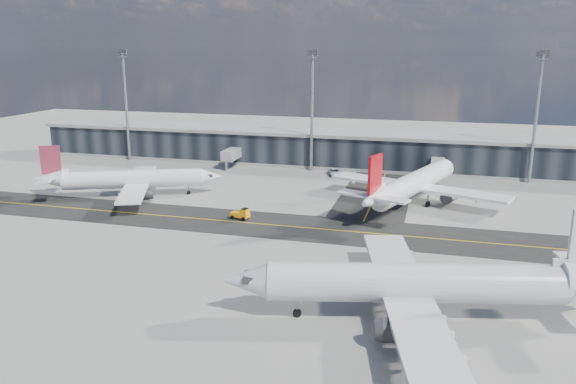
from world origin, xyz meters
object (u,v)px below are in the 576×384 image
at_px(airliner_near, 421,284).
at_px(baggage_tug, 241,214).
at_px(airliner_af, 130,179).
at_px(airliner_redtail, 414,183).
at_px(service_van, 335,172).

xyz_separation_m(airliner_near, baggage_tug, (-31.94, 30.01, -3.25)).
distance_m(airliner_af, airliner_near, 70.62).
height_order(airliner_near, baggage_tug, airliner_near).
distance_m(airliner_redtail, airliner_near, 48.26).
xyz_separation_m(airliner_af, airliner_near, (58.95, -38.89, 0.70)).
bearing_deg(service_van, airliner_af, -161.87).
relative_size(baggage_tug, service_van, 0.61).
bearing_deg(airliner_near, service_van, 4.72).
relative_size(airliner_near, service_van, 7.46).
bearing_deg(airliner_near, airliner_af, 43.33).
height_order(airliner_af, airliner_redtail, airliner_redtail).
bearing_deg(baggage_tug, service_van, 177.81).
distance_m(airliner_near, service_van, 72.04).
relative_size(airliner_redtail, service_van, 6.96).
xyz_separation_m(baggage_tug, service_van, (9.73, 38.43, -0.23)).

